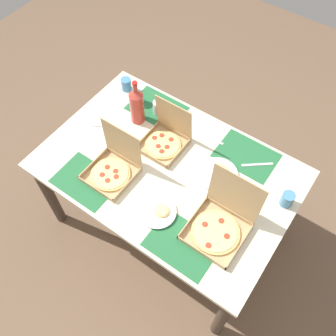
% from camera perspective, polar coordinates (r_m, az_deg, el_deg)
% --- Properties ---
extents(ground_plane, '(6.00, 6.00, 0.00)m').
position_cam_1_polar(ground_plane, '(2.85, 0.00, -8.34)').
color(ground_plane, brown).
extents(dining_table, '(1.49, 0.99, 0.75)m').
position_cam_1_polar(dining_table, '(2.28, 0.00, -1.45)').
color(dining_table, '#3F3328').
rests_on(dining_table, ground_plane).
extents(placemat_near_left, '(0.36, 0.26, 0.00)m').
position_cam_1_polar(placemat_near_left, '(2.20, -12.48, -1.95)').
color(placemat_near_left, '#236638').
rests_on(placemat_near_left, dining_table).
extents(placemat_near_right, '(0.36, 0.26, 0.00)m').
position_cam_1_polar(placemat_near_right, '(1.97, 2.20, -11.63)').
color(placemat_near_right, '#236638').
rests_on(placemat_near_right, dining_table).
extents(placemat_far_left, '(0.36, 0.26, 0.00)m').
position_cam_1_polar(placemat_far_left, '(2.49, -1.73, 9.20)').
color(placemat_far_left, '#236638').
rests_on(placemat_far_left, dining_table).
extents(placemat_far_right, '(0.36, 0.26, 0.00)m').
position_cam_1_polar(placemat_far_right, '(2.30, 11.94, 1.89)').
color(placemat_far_right, '#236638').
rests_on(placemat_far_right, dining_table).
extents(pizza_box_corner_left, '(0.29, 0.32, 0.33)m').
position_cam_1_polar(pizza_box_corner_left, '(1.98, 7.97, -8.47)').
color(pizza_box_corner_left, tan).
rests_on(pizza_box_corner_left, dining_table).
extents(pizza_box_edge_far, '(0.26, 0.27, 0.30)m').
position_cam_1_polar(pizza_box_edge_far, '(2.17, -8.46, 0.06)').
color(pizza_box_edge_far, tan).
rests_on(pizza_box_edge_far, dining_table).
extents(pizza_box_corner_right, '(0.25, 0.26, 0.29)m').
position_cam_1_polar(pizza_box_corner_right, '(2.27, -0.42, 4.47)').
color(pizza_box_corner_right, tan).
rests_on(pizza_box_corner_right, dining_table).
extents(plate_far_right, '(0.24, 0.24, 0.03)m').
position_cam_1_polar(plate_far_right, '(2.18, 7.71, -0.94)').
color(plate_far_right, white).
rests_on(plate_far_right, dining_table).
extents(plate_near_right, '(0.21, 0.21, 0.03)m').
position_cam_1_polar(plate_near_right, '(2.04, -1.54, -6.76)').
color(plate_near_right, white).
rests_on(plate_near_right, dining_table).
extents(soda_bottle, '(0.09, 0.09, 0.32)m').
position_cam_1_polar(soda_bottle, '(2.34, -4.80, 9.57)').
color(soda_bottle, '#B2382D').
rests_on(soda_bottle, dining_table).
extents(cup_spare, '(0.07, 0.07, 0.09)m').
position_cam_1_polar(cup_spare, '(2.14, 17.84, -4.58)').
color(cup_spare, teal).
rests_on(cup_spare, dining_table).
extents(cup_clear_right, '(0.07, 0.07, 0.09)m').
position_cam_1_polar(cup_clear_right, '(2.51, -4.82, 10.77)').
color(cup_clear_right, teal).
rests_on(cup_clear_right, dining_table).
extents(cup_red, '(0.07, 0.07, 0.09)m').
position_cam_1_polar(cup_red, '(2.43, -1.52, 9.28)').
color(cup_red, silver).
rests_on(cup_red, dining_table).
extents(cup_dark, '(0.07, 0.07, 0.09)m').
position_cam_1_polar(cup_dark, '(2.60, -6.44, 12.67)').
color(cup_dark, teal).
rests_on(cup_dark, dining_table).
extents(fork_by_near_left, '(0.17, 0.11, 0.00)m').
position_cam_1_polar(fork_by_near_left, '(2.42, -9.61, 6.36)').
color(fork_by_near_left, '#B7B7BC').
rests_on(fork_by_near_left, dining_table).
extents(fork_by_near_right, '(0.19, 0.03, 0.00)m').
position_cam_1_polar(fork_by_near_right, '(2.34, 6.41, 4.59)').
color(fork_by_near_right, '#B7B7BC').
rests_on(fork_by_near_right, dining_table).
extents(fork_by_far_left, '(0.16, 0.13, 0.00)m').
position_cam_1_polar(fork_by_far_left, '(2.27, 13.56, 0.51)').
color(fork_by_far_left, '#B7B7BC').
rests_on(fork_by_far_left, dining_table).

